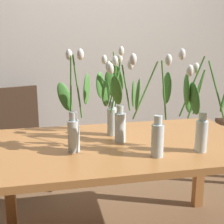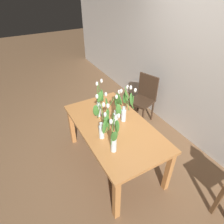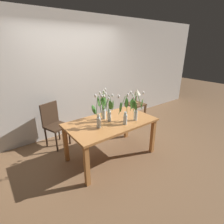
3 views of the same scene
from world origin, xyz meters
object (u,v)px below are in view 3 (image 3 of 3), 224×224
at_px(tulip_vase_3, 125,114).
at_px(tulip_vase_2, 99,117).
at_px(tulip_vase_4, 135,109).
at_px(dining_chair, 54,122).
at_px(tulip_vase_0, 109,109).
at_px(dining_table, 111,126).
at_px(tulip_vase_1, 103,107).
at_px(side_table, 135,108).
at_px(pillar_candle, 135,103).
at_px(table_lamp, 137,92).

bearing_deg(tulip_vase_3, tulip_vase_2, 157.12).
distance_m(tulip_vase_4, dining_chair, 1.75).
relative_size(tulip_vase_0, tulip_vase_4, 0.91).
relative_size(dining_table, tulip_vase_2, 2.79).
distance_m(tulip_vase_0, tulip_vase_4, 0.48).
height_order(tulip_vase_1, tulip_vase_4, same).
relative_size(dining_table, tulip_vase_4, 2.78).
relative_size(dining_chair, side_table, 1.69).
xyz_separation_m(tulip_vase_3, pillar_candle, (1.27, 1.04, -0.35)).
bearing_deg(tulip_vase_1, table_lamp, 23.60).
xyz_separation_m(dining_table, side_table, (1.48, 0.86, -0.22)).
bearing_deg(tulip_vase_4, tulip_vase_3, -178.74).
distance_m(tulip_vase_2, pillar_candle, 1.93).
relative_size(dining_chair, table_lamp, 2.34).
bearing_deg(tulip_vase_0, tulip_vase_4, -34.71).
xyz_separation_m(side_table, pillar_candle, (-0.09, -0.06, 0.16)).
xyz_separation_m(tulip_vase_4, side_table, (1.11, 1.10, -0.54)).
bearing_deg(tulip_vase_4, tulip_vase_1, 132.00).
height_order(table_lamp, pillar_candle, table_lamp).
bearing_deg(table_lamp, pillar_candle, -149.02).
bearing_deg(side_table, tulip_vase_0, -151.35).
distance_m(tulip_vase_1, pillar_candle, 1.58).
xyz_separation_m(tulip_vase_2, table_lamp, (1.82, 0.95, -0.07)).
relative_size(tulip_vase_1, tulip_vase_2, 1.00).
xyz_separation_m(dining_table, table_lamp, (1.52, 0.88, 0.21)).
height_order(tulip_vase_2, pillar_candle, tulip_vase_2).
relative_size(tulip_vase_1, table_lamp, 1.45).
bearing_deg(tulip_vase_2, dining_chair, 109.32).
bearing_deg(side_table, dining_table, -149.92).
distance_m(dining_table, tulip_vase_0, 0.32).
bearing_deg(dining_chair, side_table, -5.49).
relative_size(tulip_vase_3, table_lamp, 1.39).
height_order(tulip_vase_0, tulip_vase_1, tulip_vase_1).
bearing_deg(tulip_vase_0, table_lamp, 28.62).
bearing_deg(table_lamp, tulip_vase_3, -141.39).
distance_m(tulip_vase_0, table_lamp, 1.76).
bearing_deg(tulip_vase_0, dining_chair, 123.22).
bearing_deg(pillar_candle, tulip_vase_0, -151.61).
distance_m(dining_table, side_table, 1.73).
bearing_deg(table_lamp, dining_table, -149.99).
relative_size(tulip_vase_1, tulip_vase_3, 1.04).
distance_m(tulip_vase_1, dining_chair, 1.18).
distance_m(tulip_vase_4, table_lamp, 1.61).
bearing_deg(tulip_vase_3, dining_chair, 121.85).
distance_m(tulip_vase_2, tulip_vase_4, 0.70).
bearing_deg(tulip_vase_4, table_lamp, 44.20).
bearing_deg(tulip_vase_0, pillar_candle, 28.39).
xyz_separation_m(dining_table, tulip_vase_1, (-0.03, 0.20, 0.31)).
height_order(tulip_vase_3, tulip_vase_4, tulip_vase_4).
height_order(side_table, table_lamp, table_lamp).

